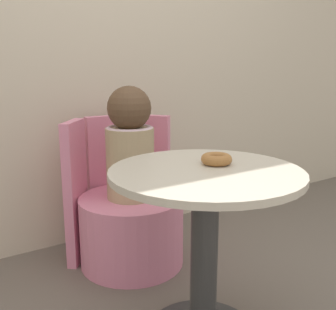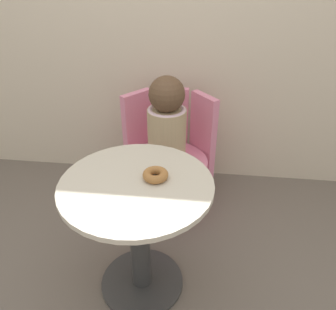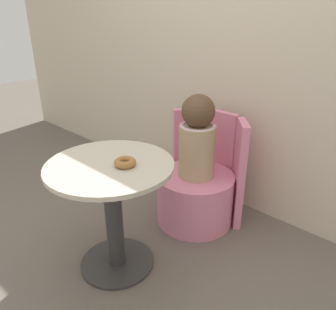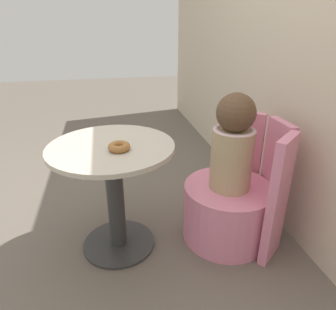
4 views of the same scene
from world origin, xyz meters
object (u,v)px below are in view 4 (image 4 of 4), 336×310
object	(u,v)px
round_table	(114,180)
tub_chair	(226,211)
donut	(119,147)
child_figure	(233,144)

from	to	relation	value
round_table	tub_chair	bearing A→B (deg)	85.46
tub_chair	donut	world-z (taller)	donut
child_figure	round_table	bearing A→B (deg)	-94.54
round_table	donut	distance (m)	0.25
child_figure	donut	world-z (taller)	child_figure
round_table	donut	size ratio (longest dim) A/B	5.97
child_figure	donut	distance (m)	0.64
round_table	donut	world-z (taller)	donut
tub_chair	round_table	bearing A→B (deg)	-94.54
round_table	tub_chair	world-z (taller)	round_table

